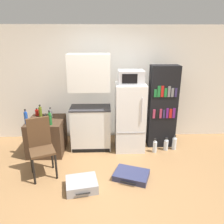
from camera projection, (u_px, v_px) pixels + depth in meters
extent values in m
plane|color=olive|center=(109.00, 185.00, 3.65)|extent=(24.00, 24.00, 0.00)
cube|color=white|center=(115.00, 84.00, 5.13)|extent=(6.40, 0.10, 2.60)
cube|color=#422D1E|center=(47.00, 136.00, 4.63)|extent=(0.72, 0.78, 0.72)
cube|color=silver|center=(91.00, 128.00, 4.77)|extent=(0.84, 0.50, 0.91)
cube|color=#333338|center=(90.00, 108.00, 4.61)|extent=(0.85, 0.51, 0.03)
cube|color=silver|center=(89.00, 73.00, 4.37)|extent=(0.84, 0.43, 0.74)
cube|color=black|center=(91.00, 151.00, 4.66)|extent=(0.80, 0.01, 0.08)
cube|color=white|center=(130.00, 117.00, 4.66)|extent=(0.61, 0.60, 1.44)
cube|color=gray|center=(131.00, 133.00, 4.45)|extent=(0.59, 0.01, 0.01)
cylinder|color=silver|center=(142.00, 110.00, 4.28)|extent=(0.02, 0.02, 0.50)
cube|color=#B7B7BC|center=(131.00, 77.00, 4.38)|extent=(0.51, 0.38, 0.27)
cube|color=black|center=(130.00, 79.00, 4.20)|extent=(0.30, 0.01, 0.19)
cube|color=black|center=(162.00, 107.00, 4.76)|extent=(0.59, 0.32, 1.80)
cube|color=#A33351|center=(154.00, 114.00, 4.62)|extent=(0.05, 0.01, 0.20)
cube|color=black|center=(157.00, 114.00, 4.63)|extent=(0.05, 0.01, 0.18)
cube|color=#A33351|center=(161.00, 114.00, 4.63)|extent=(0.05, 0.01, 0.21)
cube|color=#332856|center=(164.00, 114.00, 4.63)|extent=(0.04, 0.01, 0.18)
cube|color=#661E75|center=(167.00, 113.00, 4.63)|extent=(0.05, 0.01, 0.22)
cube|color=red|center=(171.00, 114.00, 4.63)|extent=(0.06, 0.01, 0.20)
cube|color=#661E75|center=(174.00, 113.00, 4.63)|extent=(0.06, 0.01, 0.22)
cube|color=#1E7033|center=(155.00, 93.00, 4.48)|extent=(0.06, 0.01, 0.17)
cube|color=#1E7033|center=(159.00, 92.00, 4.47)|extent=(0.06, 0.01, 0.23)
cube|color=red|center=(162.00, 92.00, 4.47)|extent=(0.06, 0.01, 0.23)
cube|color=#1E7033|center=(166.00, 93.00, 4.48)|extent=(0.06, 0.01, 0.18)
cube|color=slate|center=(169.00, 92.00, 4.48)|extent=(0.05, 0.01, 0.23)
cube|color=slate|center=(173.00, 93.00, 4.49)|extent=(0.05, 0.01, 0.18)
cube|color=#332856|center=(176.00, 93.00, 4.49)|extent=(0.05, 0.01, 0.19)
cylinder|color=#1E6028|center=(50.00, 119.00, 4.23)|extent=(0.07, 0.07, 0.23)
cylinder|color=#1E6028|center=(49.00, 113.00, 4.19)|extent=(0.03, 0.03, 0.04)
cylinder|color=black|center=(49.00, 111.00, 4.18)|extent=(0.04, 0.04, 0.02)
cylinder|color=#566619|center=(40.00, 112.00, 4.66)|extent=(0.07, 0.07, 0.21)
cylinder|color=#566619|center=(40.00, 107.00, 4.62)|extent=(0.03, 0.03, 0.04)
cylinder|color=black|center=(40.00, 105.00, 4.61)|extent=(0.04, 0.04, 0.02)
cylinder|color=#1E47A3|center=(26.00, 118.00, 4.27)|extent=(0.07, 0.07, 0.24)
cylinder|color=#1E47A3|center=(25.00, 111.00, 4.23)|extent=(0.03, 0.03, 0.04)
cylinder|color=black|center=(25.00, 110.00, 4.22)|extent=(0.04, 0.04, 0.02)
cylinder|color=#AD1914|center=(37.00, 113.00, 4.74)|extent=(0.08, 0.08, 0.13)
cylinder|color=#AD1914|center=(37.00, 109.00, 4.72)|extent=(0.03, 0.03, 0.02)
cylinder|color=black|center=(37.00, 109.00, 4.71)|extent=(0.04, 0.04, 0.01)
cylinder|color=brown|center=(45.00, 121.00, 4.24)|extent=(0.08, 0.08, 0.16)
cylinder|color=brown|center=(45.00, 116.00, 4.21)|extent=(0.04, 0.04, 0.03)
cylinder|color=black|center=(45.00, 115.00, 4.20)|extent=(0.04, 0.04, 0.02)
cylinder|color=silver|center=(51.00, 113.00, 4.64)|extent=(0.07, 0.07, 0.16)
cylinder|color=silver|center=(50.00, 109.00, 4.61)|extent=(0.03, 0.03, 0.03)
cylinder|color=black|center=(50.00, 108.00, 4.60)|extent=(0.04, 0.04, 0.02)
cylinder|color=silver|center=(46.00, 119.00, 4.48)|extent=(0.18, 0.18, 0.05)
cylinder|color=black|center=(34.00, 172.00, 3.59)|extent=(0.04, 0.04, 0.47)
cylinder|color=black|center=(56.00, 167.00, 3.73)|extent=(0.04, 0.04, 0.47)
cylinder|color=black|center=(32.00, 161.00, 3.90)|extent=(0.04, 0.04, 0.47)
cylinder|color=black|center=(52.00, 157.00, 4.05)|extent=(0.04, 0.04, 0.47)
cube|color=#4C331E|center=(42.00, 151.00, 3.74)|extent=(0.52, 0.52, 0.04)
cube|color=#4C331E|center=(39.00, 132.00, 3.80)|extent=(0.37, 0.19, 0.53)
cube|color=#99999E|center=(82.00, 184.00, 3.52)|extent=(0.56, 0.50, 0.16)
cylinder|color=black|center=(83.00, 194.00, 3.31)|extent=(0.22, 0.06, 0.02)
cube|color=navy|center=(131.00, 175.00, 3.81)|extent=(0.69, 0.60, 0.11)
cylinder|color=black|center=(128.00, 183.00, 3.60)|extent=(0.25, 0.11, 0.02)
cylinder|color=silver|center=(166.00, 145.00, 4.75)|extent=(0.10, 0.10, 0.23)
cylinder|color=silver|center=(166.00, 140.00, 4.70)|extent=(0.04, 0.04, 0.04)
cylinder|color=black|center=(167.00, 138.00, 4.69)|extent=(0.05, 0.05, 0.02)
cylinder|color=silver|center=(155.00, 147.00, 4.65)|extent=(0.08, 0.08, 0.24)
cylinder|color=silver|center=(155.00, 141.00, 4.60)|extent=(0.04, 0.04, 0.04)
cylinder|color=black|center=(155.00, 139.00, 4.59)|extent=(0.04, 0.04, 0.02)
cylinder|color=silver|center=(174.00, 144.00, 4.78)|extent=(0.09, 0.09, 0.26)
cylinder|color=silver|center=(175.00, 137.00, 4.73)|extent=(0.04, 0.04, 0.05)
cylinder|color=black|center=(175.00, 136.00, 4.72)|extent=(0.05, 0.05, 0.03)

